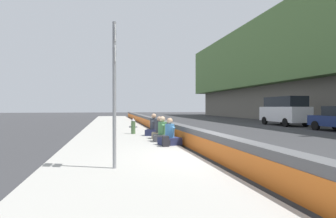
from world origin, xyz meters
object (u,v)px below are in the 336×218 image
at_px(backpack, 166,141).
at_px(parked_car_fourth, 284,110).
at_px(seated_person_foreground, 170,136).
at_px(seated_person_far, 154,129).
at_px(fire_hydrant, 133,126).
at_px(seated_person_rear, 160,132).
at_px(seated_person_middle, 162,133).
at_px(route_sign_post, 115,84).

distance_m(backpack, parked_car_fourth, 17.99).
bearing_deg(seated_person_foreground, seated_person_far, 0.79).
bearing_deg(fire_hydrant, seated_person_foreground, -168.19).
bearing_deg(seated_person_rear, backpack, 174.95).
bearing_deg(seated_person_far, seated_person_middle, 179.54).
xyz_separation_m(seated_person_far, backpack, (-4.28, 0.20, -0.17)).
xyz_separation_m(backpack, parked_car_fourth, (12.24, -13.14, 1.02)).
bearing_deg(seated_person_middle, seated_person_far, -0.46).
height_order(seated_person_far, parked_car_fourth, parked_car_fourth).
relative_size(fire_hydrant, seated_person_far, 0.76).
relative_size(route_sign_post, seated_person_foreground, 3.36).
bearing_deg(seated_person_far, seated_person_rear, -177.93).
distance_m(seated_person_foreground, seated_person_middle, 1.22).
height_order(fire_hydrant, seated_person_middle, seated_person_middle).
xyz_separation_m(seated_person_foreground, backpack, (-0.44, 0.25, -0.14)).
bearing_deg(backpack, parked_car_fourth, -47.04).
height_order(route_sign_post, seated_person_middle, route_sign_post).
bearing_deg(parked_car_fourth, seated_person_rear, 126.14).
height_order(route_sign_post, fire_hydrant, route_sign_post).
relative_size(seated_person_foreground, seated_person_rear, 1.02).
relative_size(seated_person_far, backpack, 2.90).
xyz_separation_m(fire_hydrant, seated_person_far, (-1.15, -0.99, -0.09)).
distance_m(route_sign_post, seated_person_rear, 7.01).
xyz_separation_m(fire_hydrant, seated_person_middle, (-3.77, -0.97, -0.11)).
distance_m(seated_person_middle, seated_person_rear, 1.17).
bearing_deg(route_sign_post, seated_person_rear, -19.23).
bearing_deg(seated_person_far, seated_person_foreground, -179.21).
bearing_deg(seated_person_rear, seated_person_foreground, -179.99).
bearing_deg(fire_hydrant, seated_person_middle, -165.57).
distance_m(fire_hydrant, backpack, 5.49).
distance_m(seated_person_middle, backpack, 1.68).
relative_size(route_sign_post, backpack, 9.00).
xyz_separation_m(seated_person_middle, seated_person_far, (2.62, -0.02, 0.02)).
bearing_deg(fire_hydrant, backpack, -171.69).
xyz_separation_m(seated_person_rear, backpack, (-2.83, 0.25, -0.13)).
height_order(backpack, parked_car_fourth, parked_car_fourth).
xyz_separation_m(fire_hydrant, seated_person_foreground, (-4.99, -1.04, -0.11)).
height_order(fire_hydrant, parked_car_fourth, parked_car_fourth).
distance_m(fire_hydrant, seated_person_foreground, 5.09).
height_order(fire_hydrant, seated_person_foreground, seated_person_foreground).
distance_m(fire_hydrant, seated_person_middle, 3.89).
relative_size(seated_person_rear, backpack, 2.63).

